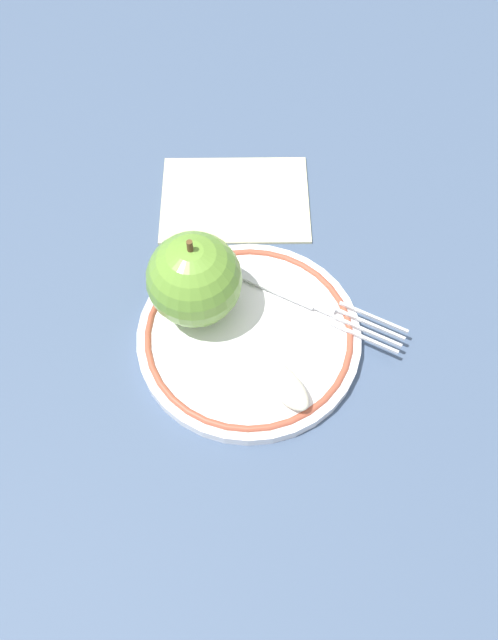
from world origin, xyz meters
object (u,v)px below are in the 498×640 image
at_px(plate, 249,336).
at_px(apple_red_whole, 194,279).
at_px(napkin_folded, 239,198).
at_px(apple_slice_front, 283,384).
at_px(fork, 301,298).

height_order(plate, apple_red_whole, apple_red_whole).
xyz_separation_m(apple_red_whole, napkin_folded, (0.14, -0.03, -0.05)).
xyz_separation_m(plate, apple_slice_front, (-0.05, -0.03, 0.02)).
height_order(plate, napkin_folded, plate).
xyz_separation_m(apple_red_whole, apple_slice_front, (-0.08, -0.08, -0.03)).
distance_m(fork, napkin_folded, 0.14).
bearing_deg(napkin_folded, apple_red_whole, 165.98).
relative_size(apple_red_whole, fork, 0.53).
bearing_deg(fork, napkin_folded, 141.26).
xyz_separation_m(plate, napkin_folded, (0.17, 0.01, -0.00)).
relative_size(apple_red_whole, napkin_folded, 0.61).
relative_size(plate, apple_red_whole, 2.15).
bearing_deg(plate, fork, -53.45).
bearing_deg(plate, apple_red_whole, 59.77).
bearing_deg(napkin_folded, fork, -155.93).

